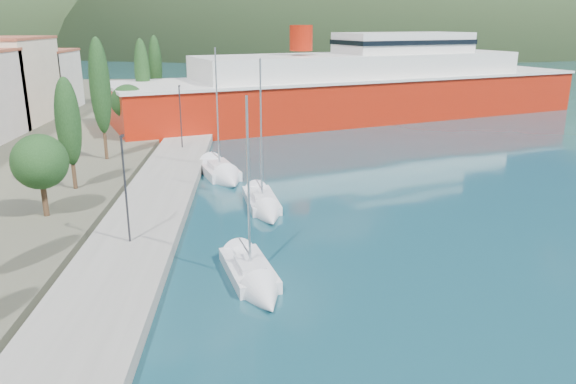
{
  "coord_description": "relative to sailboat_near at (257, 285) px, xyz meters",
  "views": [
    {
      "loc": [
        -1.84,
        -16.28,
        12.73
      ],
      "look_at": [
        0.0,
        14.0,
        3.5
      ],
      "focal_mm": 35.0,
      "sensor_mm": 36.0,
      "label": 1
    }
  ],
  "objects": [
    {
      "name": "quay",
      "position": [
        -7.16,
        17.06,
        0.12
      ],
      "size": [
        5.0,
        88.0,
        0.8
      ],
      "primitive_type": "cube",
      "color": "gray",
      "rests_on": "ground"
    },
    {
      "name": "lamp_posts",
      "position": [
        -7.16,
        6.5,
        3.8
      ],
      "size": [
        0.15,
        45.54,
        6.06
      ],
      "color": "#2D2D33",
      "rests_on": "quay"
    },
    {
      "name": "sailboat_far",
      "position": [
        -2.57,
        20.31,
        0.04
      ],
      "size": [
        4.91,
        8.38,
        11.73
      ],
      "color": "silver",
      "rests_on": "ground"
    },
    {
      "name": "sailboat_near",
      "position": [
        0.0,
        0.0,
        0.0
      ],
      "size": [
        3.81,
        7.44,
        10.25
      ],
      "color": "silver",
      "rests_on": "ground"
    },
    {
      "name": "sailboat_mid",
      "position": [
        0.68,
        11.71,
        -0.0
      ],
      "size": [
        3.13,
        7.98,
        11.18
      ],
      "color": "silver",
      "rests_on": "ground"
    },
    {
      "name": "tree_row",
      "position": [
        -13.52,
        23.64,
        5.49
      ],
      "size": [
        3.69,
        64.16,
        10.82
      ],
      "color": "#47301E",
      "rests_on": "land_strip"
    },
    {
      "name": "ground",
      "position": [
        1.84,
        111.06,
        -0.28
      ],
      "size": [
        1400.0,
        1400.0,
        0.0
      ],
      "primitive_type": "plane",
      "color": "#16434F"
    },
    {
      "name": "ferry",
      "position": [
        14.74,
        51.15,
        3.67
      ],
      "size": [
        65.99,
        36.5,
        12.99
      ],
      "color": "#A71A09",
      "rests_on": "ground"
    }
  ]
}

